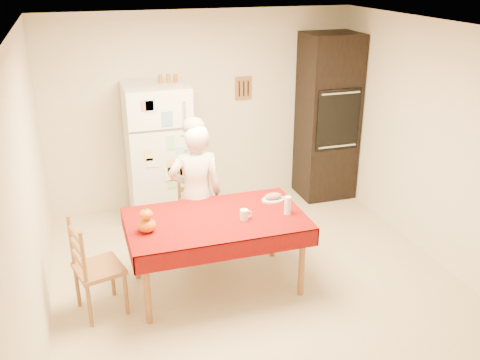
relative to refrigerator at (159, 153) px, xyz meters
name	(u,v)px	position (x,y,z in m)	size (l,w,h in m)	color
floor	(259,286)	(0.65, -1.88, -0.85)	(4.50, 4.50, 0.00)	#C6AE8F
room_shell	(261,132)	(0.65, -1.88, 0.77)	(4.02, 4.52, 2.51)	beige
refrigerator	(159,153)	(0.00, 0.00, 0.00)	(0.75, 0.74, 1.70)	white
oven_cabinet	(327,117)	(2.28, 0.05, 0.25)	(0.70, 0.62, 2.20)	black
dining_table	(216,224)	(0.25, -1.74, -0.16)	(1.70, 1.00, 0.76)	brown
chair_far	(199,207)	(0.27, -0.94, -0.34)	(0.52, 0.50, 0.95)	brown
chair_left	(91,265)	(-0.94, -1.83, -0.34)	(0.49, 0.51, 0.95)	brown
seated_woman	(196,195)	(0.19, -1.18, -0.08)	(0.56, 0.37, 1.55)	silver
coffee_mug	(244,215)	(0.50, -1.86, -0.04)	(0.08, 0.08, 0.10)	white
pumpkin_lower	(147,225)	(-0.42, -1.83, -0.03)	(0.17, 0.17, 0.13)	#C33604
pumpkin_upper	(146,214)	(-0.42, -1.83, 0.08)	(0.12, 0.12, 0.09)	#D25B04
wine_glass	(288,205)	(0.94, -1.86, 0.00)	(0.07, 0.07, 0.18)	white
bread_plate	(273,200)	(0.91, -1.54, -0.08)	(0.24, 0.24, 0.02)	silver
bread_loaf	(273,196)	(0.91, -1.54, -0.04)	(0.18, 0.10, 0.06)	#9D744D
spice_jar_left	(160,79)	(0.08, 0.05, 0.90)	(0.05, 0.05, 0.10)	brown
spice_jar_mid	(169,79)	(0.17, 0.05, 0.90)	(0.05, 0.05, 0.10)	#98571B
spice_jar_right	(176,78)	(0.26, 0.05, 0.90)	(0.05, 0.05, 0.10)	#914A1A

